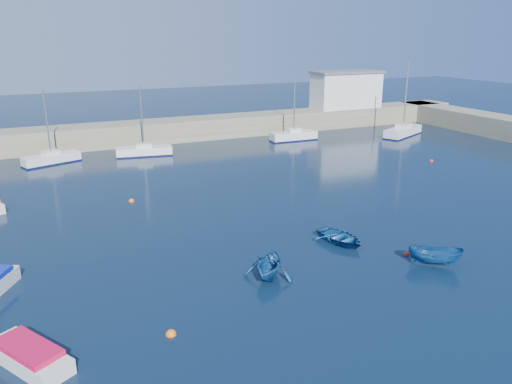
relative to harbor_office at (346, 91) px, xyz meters
name	(u,v)px	position (x,y,z in m)	size (l,w,h in m)	color
ground	(370,335)	(-30.00, -46.00, -5.10)	(220.00, 220.00, 0.00)	#0B1C32
back_wall	(143,132)	(-30.00, 0.00, -3.80)	(96.00, 4.50, 2.60)	gray
right_arm	(491,125)	(14.00, -14.00, -3.80)	(4.50, 32.00, 2.60)	gray
harbor_office	(346,91)	(0.00, 0.00, 0.00)	(10.00, 4.00, 5.00)	silver
sailboat_5	(52,159)	(-41.04, -6.58, -4.54)	(5.98, 3.52, 7.65)	silver
sailboat_6	(144,151)	(-31.41, -6.96, -4.55)	(6.25, 2.70, 7.94)	silver
sailboat_7	(294,136)	(-12.20, -6.52, -4.48)	(6.13, 1.86, 8.11)	silver
sailboat_8	(403,131)	(2.46, -10.02, -4.46)	(7.57, 5.03, 9.65)	silver
motorboat_0	(29,355)	(-43.97, -41.86, -4.67)	(3.37, 4.29, 0.93)	silver
dinghy_center	(340,237)	(-25.32, -36.63, -4.73)	(2.52, 3.53, 0.73)	navy
dinghy_left	(269,264)	(-31.66, -39.05, -4.26)	(2.75, 3.19, 1.68)	navy
dinghy_right	(435,256)	(-22.18, -41.76, -4.51)	(1.16, 3.07, 1.19)	navy
buoy_0	(171,335)	(-38.13, -42.20, -5.10)	(0.49, 0.49, 0.49)	orange
buoy_1	(406,255)	(-22.66, -39.91, -5.10)	(0.39, 0.39, 0.39)	red
buoy_3	(132,201)	(-35.96, -22.48, -5.10)	(0.45, 0.45, 0.45)	orange
buoy_4	(431,161)	(-4.16, -22.39, -5.10)	(0.42, 0.42, 0.42)	red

